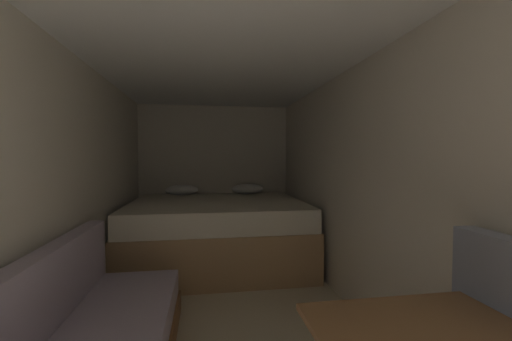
{
  "coord_description": "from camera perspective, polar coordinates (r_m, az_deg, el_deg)",
  "views": [
    {
      "loc": [
        -0.14,
        -0.45,
        1.32
      ],
      "look_at": [
        0.33,
        2.51,
        1.2
      ],
      "focal_mm": 22.4,
      "sensor_mm": 36.0,
      "label": 1
    }
  ],
  "objects": [
    {
      "name": "ground_plane",
      "position": [
        2.63,
        -5.35,
        -27.74
      ],
      "size": [
        7.19,
        7.19,
        0.0
      ],
      "primitive_type": "plane",
      "color": "beige"
    },
    {
      "name": "wall_back",
      "position": [
        4.9,
        -7.39,
        -0.83
      ],
      "size": [
        2.32,
        0.05,
        2.1
      ],
      "primitive_type": "cube",
      "color": "beige",
      "rests_on": "ground"
    },
    {
      "name": "wall_left",
      "position": [
        2.49,
        -32.52,
        -4.26
      ],
      "size": [
        0.05,
        5.19,
        2.1
      ],
      "primitive_type": "cube",
      "color": "beige",
      "rests_on": "ground"
    },
    {
      "name": "wall_right",
      "position": [
        2.62,
        20.18,
        -3.73
      ],
      "size": [
        0.05,
        5.19,
        2.1
      ],
      "primitive_type": "cube",
      "color": "beige",
      "rests_on": "ground"
    },
    {
      "name": "ceiling_slab",
      "position": [
        2.41,
        -5.56,
        21.74
      ],
      "size": [
        2.32,
        5.19,
        0.05
      ],
      "primitive_type": "cube",
      "color": "white",
      "rests_on": "wall_left"
    },
    {
      "name": "bed",
      "position": [
        4.06,
        -6.94,
        -10.83
      ],
      "size": [
        2.1,
        1.75,
        0.93
      ],
      "color": "tan",
      "rests_on": "ground"
    }
  ]
}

